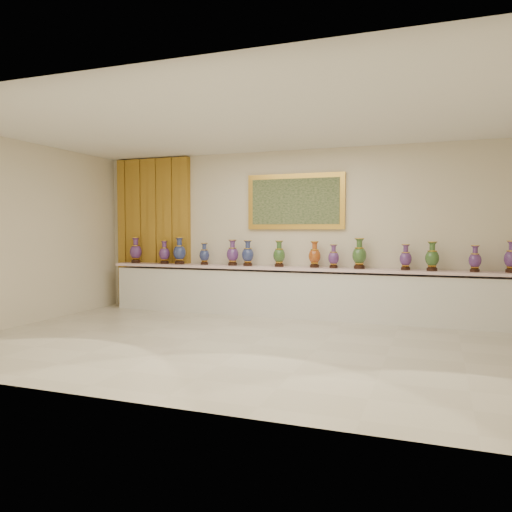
{
  "coord_description": "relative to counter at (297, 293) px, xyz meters",
  "views": [
    {
      "loc": [
        2.35,
        -6.27,
        1.56
      ],
      "look_at": [
        -0.56,
        1.7,
        1.11
      ],
      "focal_mm": 35.0,
      "sensor_mm": 36.0,
      "label": 1
    }
  ],
  "objects": [
    {
      "name": "vase_11",
      "position": [
        2.27,
        -0.06,
        0.68
      ],
      "size": [
        0.26,
        0.26,
        0.47
      ],
      "rotation": [
        0.0,
        0.0,
        -0.24
      ],
      "color": "black",
      "rests_on": "counter"
    },
    {
      "name": "vase_12",
      "position": [
        2.9,
        -0.03,
        0.65
      ],
      "size": [
        0.23,
        0.23,
        0.42
      ],
      "rotation": [
        0.0,
        0.0,
        0.24
      ],
      "color": "black",
      "rests_on": "counter"
    },
    {
      "name": "room",
      "position": [
        -2.56,
        0.17,
        1.16
      ],
      "size": [
        8.0,
        8.0,
        8.0
      ],
      "color": "beige",
      "rests_on": "ground"
    },
    {
      "name": "vase_7",
      "position": [
        0.32,
        0.01,
        0.67
      ],
      "size": [
        0.22,
        0.22,
        0.46
      ],
      "rotation": [
        0.0,
        0.0,
        -0.04
      ],
      "color": "black",
      "rests_on": "counter"
    },
    {
      "name": "vase_9",
      "position": [
        1.1,
        0.0,
        0.7
      ],
      "size": [
        0.31,
        0.31,
        0.52
      ],
      "rotation": [
        0.0,
        0.0,
        -0.36
      ],
      "color": "black",
      "rests_on": "counter"
    },
    {
      "name": "vase_10",
      "position": [
        1.85,
        -0.0,
        0.65
      ],
      "size": [
        0.25,
        0.25,
        0.42
      ],
      "rotation": [
        0.0,
        0.0,
        -0.3
      ],
      "color": "black",
      "rests_on": "counter"
    },
    {
      "name": "vase_3",
      "position": [
        -1.82,
        -0.0,
        0.65
      ],
      "size": [
        0.24,
        0.24,
        0.41
      ],
      "rotation": [
        0.0,
        0.0,
        -0.31
      ],
      "color": "black",
      "rests_on": "counter"
    },
    {
      "name": "vase_8",
      "position": [
        0.66,
        -0.01,
        0.65
      ],
      "size": [
        0.24,
        0.24,
        0.41
      ],
      "rotation": [
        0.0,
        0.0,
        -0.3
      ],
      "color": "black",
      "rests_on": "counter"
    },
    {
      "name": "label_card",
      "position": [
        -0.62,
        -0.14,
        0.47
      ],
      "size": [
        0.1,
        0.06,
        0.0
      ],
      "primitive_type": "cube",
      "color": "white",
      "rests_on": "counter"
    },
    {
      "name": "counter",
      "position": [
        0.0,
        0.0,
        0.0
      ],
      "size": [
        7.28,
        0.48,
        0.9
      ],
      "color": "white",
      "rests_on": "ground"
    },
    {
      "name": "vase_6",
      "position": [
        -0.32,
        -0.02,
        0.67
      ],
      "size": [
        0.26,
        0.26,
        0.47
      ],
      "rotation": [
        0.0,
        0.0,
        0.2
      ],
      "color": "black",
      "rests_on": "counter"
    },
    {
      "name": "vase_5",
      "position": [
        -0.92,
        -0.03,
        0.67
      ],
      "size": [
        0.24,
        0.24,
        0.47
      ],
      "rotation": [
        0.0,
        0.0,
        0.13
      ],
      "color": "black",
      "rests_on": "counter"
    },
    {
      "name": "vase_4",
      "position": [
        -1.22,
        -0.03,
        0.68
      ],
      "size": [
        0.29,
        0.29,
        0.48
      ],
      "rotation": [
        0.0,
        0.0,
        0.42
      ],
      "color": "black",
      "rests_on": "counter"
    },
    {
      "name": "vase_2",
      "position": [
        -2.32,
        -0.05,
        0.7
      ],
      "size": [
        0.28,
        0.28,
        0.52
      ],
      "rotation": [
        0.0,
        0.0,
        0.21
      ],
      "color": "black",
      "rests_on": "counter"
    },
    {
      "name": "ground",
      "position": [
        0.0,
        -2.27,
        -0.44
      ],
      "size": [
        8.0,
        8.0,
        0.0
      ],
      "primitive_type": "plane",
      "color": "beige",
      "rests_on": "ground"
    },
    {
      "name": "vase_13",
      "position": [
        3.42,
        0.02,
        0.68
      ],
      "size": [
        0.28,
        0.28,
        0.49
      ],
      "rotation": [
        0.0,
        0.0,
        -0.27
      ],
      "color": "black",
      "rests_on": "counter"
    },
    {
      "name": "vase_0",
      "position": [
        -3.34,
        -0.0,
        0.69
      ],
      "size": [
        0.25,
        0.25,
        0.51
      ],
      "rotation": [
        0.0,
        0.0,
        0.08
      ],
      "color": "black",
      "rests_on": "counter"
    },
    {
      "name": "vase_1",
      "position": [
        -2.67,
        -0.03,
        0.67
      ],
      "size": [
        0.25,
        0.25,
        0.45
      ],
      "rotation": [
        0.0,
        0.0,
        -0.22
      ],
      "color": "black",
      "rests_on": "counter"
    }
  ]
}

